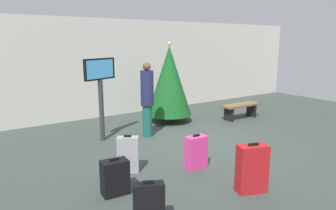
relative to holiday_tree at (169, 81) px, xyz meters
name	(u,v)px	position (x,y,z in m)	size (l,w,h in m)	color
ground_plane	(205,144)	(-0.48, -2.26, -1.27)	(16.00, 16.00, 0.00)	#38423D
back_wall	(127,67)	(-0.48, 1.83, 0.31)	(16.00, 0.20, 3.16)	beige
holiday_tree	(169,81)	(0.00, 0.00, 0.00)	(1.36, 1.36, 2.44)	#4C3319
flight_info_kiosk	(100,83)	(-2.43, -0.59, 0.17)	(0.90, 0.42, 2.04)	#333338
waiting_bench	(241,108)	(2.10, -0.99, -0.92)	(1.38, 0.44, 0.48)	brown
traveller_0	(147,98)	(-1.32, -0.94, -0.25)	(0.41, 0.41, 1.92)	#19594C
suitcase_0	(115,177)	(-3.33, -3.34, -0.99)	(0.45, 0.30, 0.61)	black
suitcase_1	(196,152)	(-1.57, -3.24, -0.95)	(0.43, 0.24, 0.68)	#E5388C
suitcase_2	(252,169)	(-1.45, -4.52, -0.87)	(0.54, 0.39, 0.84)	#B2191E
suitcase_3	(149,206)	(-3.35, -4.45, -0.96)	(0.44, 0.31, 0.67)	black
suitcase_4	(128,155)	(-2.77, -2.68, -0.93)	(0.43, 0.37, 0.73)	#9EA0A5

